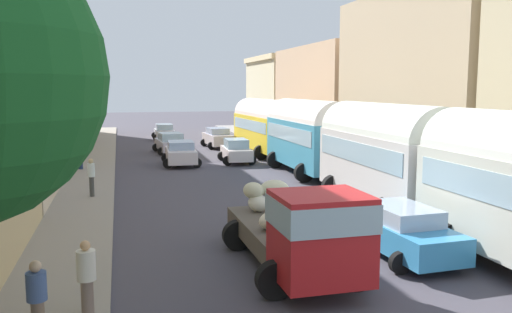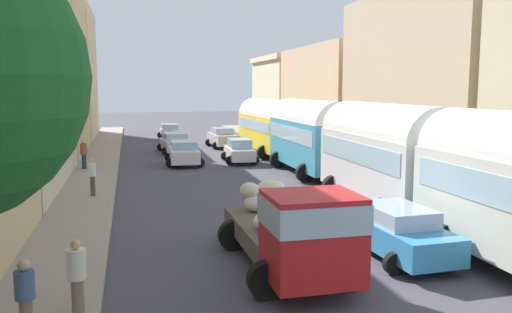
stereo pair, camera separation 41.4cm
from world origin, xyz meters
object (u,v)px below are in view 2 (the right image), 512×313
object	(u,v)px
parked_bus_1	(385,151)
car_2	(170,131)
parked_bus_2	(310,133)
pedestrian_1	(92,175)
car_1	(175,143)
pedestrian_4	(25,300)
cargo_truck_0	(294,230)
pedestrian_3	(84,153)
pedestrian_0	(77,276)
car_0	(184,153)
car_4	(239,151)
car_5	(222,138)
parked_bus_3	(269,124)
car_3	(397,231)

from	to	relation	value
parked_bus_1	car_2	size ratio (longest dim) A/B	1.98
parked_bus_2	pedestrian_1	bearing A→B (deg)	-159.73
parked_bus_1	car_1	xyz separation A→B (m)	(-6.60, 20.61, -1.58)
car_2	pedestrian_4	distance (m)	40.96
cargo_truck_0	car_2	bearing A→B (deg)	90.44
parked_bus_2	car_1	bearing A→B (deg)	119.61
pedestrian_1	pedestrian_3	size ratio (longest dim) A/B	0.98
car_1	pedestrian_0	bearing A→B (deg)	-98.77
car_0	car_1	bearing A→B (deg)	90.20
car_0	pedestrian_1	xyz separation A→B (m)	(-4.95, -9.41, 0.27)
parked_bus_1	cargo_truck_0	world-z (taller)	parked_bus_1
car_0	car_4	xyz separation A→B (m)	(3.62, 0.20, 0.00)
car_2	pedestrian_0	size ratio (longest dim) A/B	2.30
parked_bus_1	parked_bus_2	distance (m)	9.00
cargo_truck_0	car_5	size ratio (longest dim) A/B	1.53
parked_bus_1	cargo_truck_0	bearing A→B (deg)	-131.50
car_0	pedestrian_1	bearing A→B (deg)	-117.74
parked_bus_3	pedestrian_1	bearing A→B (deg)	-131.01
pedestrian_0	car_0	bearing A→B (deg)	78.69
car_3	parked_bus_1	bearing A→B (deg)	66.49
cargo_truck_0	car_4	world-z (taller)	cargo_truck_0
cargo_truck_0	car_5	distance (m)	30.21
car_2	car_5	world-z (taller)	car_5
car_1	car_5	xyz separation A→B (m)	(4.06, 2.75, 0.05)
cargo_truck_0	pedestrian_3	distance (m)	20.79
parked_bus_2	car_0	size ratio (longest dim) A/B	2.01
car_5	pedestrian_3	world-z (taller)	pedestrian_3
car_4	pedestrian_0	world-z (taller)	pedestrian_0
car_2	pedestrian_4	size ratio (longest dim) A/B	2.29
parked_bus_3	pedestrian_4	xyz separation A→B (m)	(-11.82, -27.23, -1.21)
parked_bus_1	pedestrian_0	xyz separation A→B (m)	(-11.03, -8.11, -1.34)
car_1	car_2	size ratio (longest dim) A/B	1.10
pedestrian_0	pedestrian_3	distance (m)	21.21
parked_bus_2	pedestrian_4	size ratio (longest dim) A/B	4.68
pedestrian_3	pedestrian_1	bearing A→B (deg)	-83.13
parked_bus_3	car_0	xyz separation A→B (m)	(-6.58, -3.84, -1.45)
car_4	car_0	bearing A→B (deg)	-176.79
cargo_truck_0	car_3	bearing A→B (deg)	15.75
parked_bus_3	car_0	distance (m)	7.75
parked_bus_3	car_4	distance (m)	4.91
parked_bus_3	pedestrian_1	xyz separation A→B (m)	(-11.53, -13.26, -1.19)
car_2	pedestrian_3	distance (m)	19.36
car_4	car_3	bearing A→B (deg)	-88.62
car_4	car_2	bearing A→B (deg)	100.75
car_4	parked_bus_3	bearing A→B (deg)	50.89
parked_bus_1	car_2	world-z (taller)	parked_bus_1
car_1	pedestrian_0	world-z (taller)	pedestrian_0
car_2	car_4	xyz separation A→B (m)	(3.22, -16.98, 0.04)
parked_bus_1	pedestrian_1	xyz separation A→B (m)	(-11.53, 4.74, -1.30)
cargo_truck_0	pedestrian_3	size ratio (longest dim) A/B	3.53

